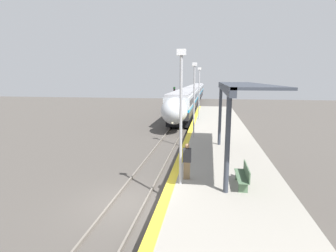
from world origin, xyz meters
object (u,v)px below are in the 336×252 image
(platform_bench, at_px, (244,175))
(person_waiting, at_px, (187,161))
(lamppost_near, at_px, (181,110))
(lamppost_mid, at_px, (194,95))
(railway_signal, at_px, (174,97))
(train, at_px, (193,94))
(lamppost_far, at_px, (199,90))

(platform_bench, distance_m, person_waiting, 2.48)
(lamppost_near, bearing_deg, lamppost_mid, 90.00)
(railway_signal, bearing_deg, lamppost_near, -81.89)
(lamppost_mid, bearing_deg, train, 93.65)
(train, xyz_separation_m, lamppost_far, (2.25, -26.13, 2.01))
(lamppost_near, distance_m, lamppost_far, 18.35)
(person_waiting, xyz_separation_m, lamppost_near, (-0.23, -0.61, 2.35))
(railway_signal, distance_m, lamppost_near, 30.61)
(railway_signal, bearing_deg, lamppost_mid, -78.43)
(train, xyz_separation_m, platform_bench, (4.90, -44.32, -0.70))
(platform_bench, distance_m, railway_signal, 30.90)
(railway_signal, bearing_deg, train, 81.76)
(platform_bench, bearing_deg, train, 96.30)
(railway_signal, bearing_deg, platform_bench, -76.98)
(lamppost_near, height_order, lamppost_mid, same)
(person_waiting, height_order, lamppost_far, lamppost_far)
(platform_bench, height_order, person_waiting, person_waiting)
(train, bearing_deg, platform_bench, -83.70)
(railway_signal, distance_m, lamppost_far, 12.77)
(person_waiting, bearing_deg, railway_signal, 98.71)
(person_waiting, height_order, lamppost_mid, lamppost_mid)
(lamppost_far, bearing_deg, lamppost_mid, -90.00)
(person_waiting, relative_size, railway_signal, 0.40)
(platform_bench, bearing_deg, railway_signal, 103.02)
(platform_bench, height_order, lamppost_mid, lamppost_mid)
(train, relative_size, platform_bench, 35.47)
(train, xyz_separation_m, railway_signal, (-2.06, -14.23, 0.35))
(train, bearing_deg, lamppost_far, -85.07)
(platform_bench, relative_size, lamppost_near, 0.32)
(lamppost_near, height_order, lamppost_far, same)
(train, height_order, railway_signal, railway_signal)
(train, relative_size, lamppost_mid, 11.25)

